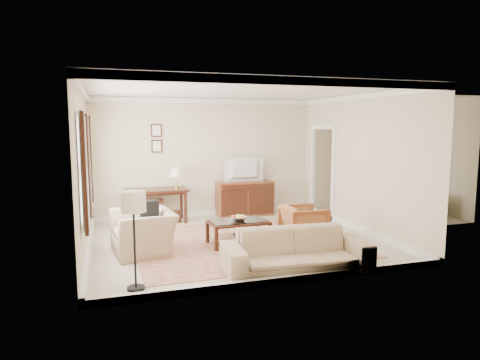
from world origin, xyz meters
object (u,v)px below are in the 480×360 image
writing_desk (156,194)px  striped_armchair (304,222)px  sideboard (245,198)px  sofa (296,244)px  club_armchair (143,225)px  coffee_table (238,226)px  tv (245,162)px

writing_desk → striped_armchair: bearing=-45.7°
writing_desk → sideboard: bearing=4.2°
writing_desk → sofa: (1.66, -4.06, -0.24)m
club_armchair → sofa: size_ratio=0.51×
sideboard → coffee_table: size_ratio=1.23×
striped_armchair → sofa: bearing=151.8°
writing_desk → club_armchair: bearing=-101.6°
club_armchair → sofa: (2.15, -1.71, -0.06)m
writing_desk → club_armchair: club_armchair is taller
sofa → club_armchair: bearing=145.6°
coffee_table → striped_armchair: 1.27m
writing_desk → sideboard: 2.23m
writing_desk → club_armchair: (-0.48, -2.35, -0.17)m
sideboard → writing_desk: bearing=-175.8°
sideboard → tv: bearing=-90.0°
coffee_table → writing_desk: bearing=118.4°
writing_desk → club_armchair: 2.41m
striped_armchair → sideboard: bearing=7.7°
striped_armchair → club_armchair: (-3.00, 0.22, 0.11)m
tv → club_armchair: 3.77m
sideboard → coffee_table: (-0.95, -2.50, -0.07)m
sideboard → striped_armchair: size_ratio=1.77×
striped_armchair → club_armchair: bearing=87.3°
striped_armchair → sofa: (-0.85, -1.49, 0.04)m
sideboard → striped_armchair: bearing=-83.8°
tv → club_armchair: bearing=42.7°
coffee_table → club_armchair: size_ratio=0.99×
writing_desk → striped_armchair: 3.61m
sideboard → tv: (0.00, -0.02, 0.92)m
sideboard → club_armchair: 3.69m
writing_desk → tv: tv is taller
coffee_table → striped_armchair: size_ratio=1.44×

